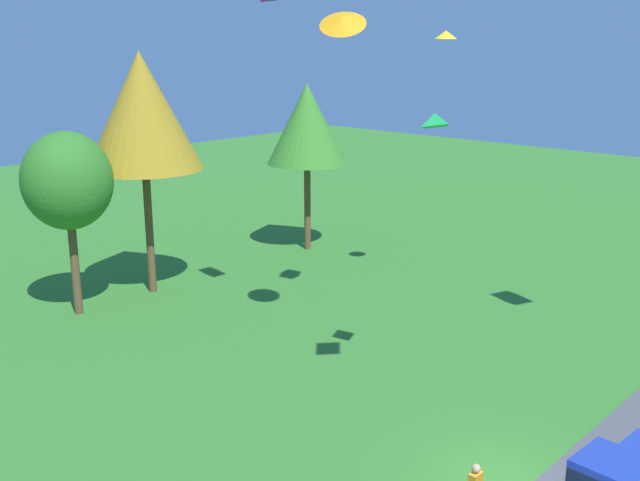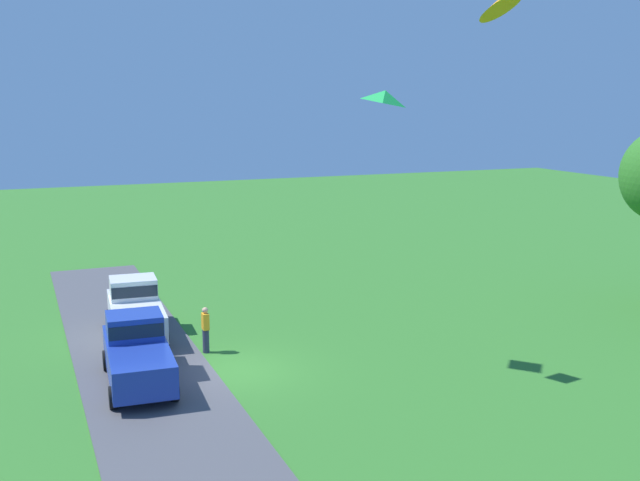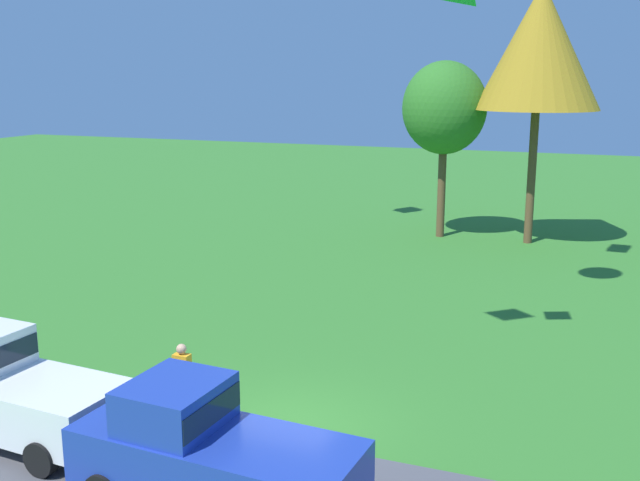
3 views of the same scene
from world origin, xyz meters
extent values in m
plane|color=#337528|center=(0.00, 0.00, 0.00)|extent=(120.00, 120.00, 0.00)
cube|color=white|center=(-5.02, -2.46, 0.90)|extent=(5.12, 2.25, 1.00)
cylinder|color=black|center=(-3.38, -3.48, 0.40)|extent=(0.70, 0.29, 0.68)
cylinder|color=black|center=(-3.26, -1.68, 0.40)|extent=(0.70, 0.29, 0.68)
cube|color=#1E389E|center=(0.14, -3.19, 0.90)|extent=(5.11, 2.20, 1.00)
cube|color=#1E389E|center=(-0.66, -3.14, 1.80)|extent=(1.60, 1.85, 0.80)
cube|color=#19232D|center=(-0.66, -3.14, 1.80)|extent=(1.63, 1.81, 0.44)
cylinder|color=black|center=(-1.50, -2.18, 0.40)|extent=(0.69, 0.28, 0.68)
cylinder|color=#2D334C|center=(-2.24, -0.39, 0.44)|extent=(0.24, 0.24, 0.88)
cube|color=orange|center=(-2.24, -0.39, 1.18)|extent=(0.36, 0.22, 0.60)
sphere|color=tan|center=(-2.24, -0.39, 1.60)|extent=(0.22, 0.22, 0.22)
cylinder|color=brown|center=(-1.11, 20.00, 2.08)|extent=(0.36, 0.36, 4.15)
ellipsoid|color=#2D7023|center=(-1.11, 20.00, 5.83)|extent=(3.74, 3.74, 4.11)
cylinder|color=brown|center=(2.79, 20.10, 2.90)|extent=(0.36, 0.36, 5.81)
cone|color=olive|center=(2.79, 20.10, 8.42)|extent=(5.22, 5.22, 5.22)
camera|label=1|loc=(-16.38, -8.40, 11.54)|focal=42.00mm
camera|label=2|loc=(23.49, -6.47, 9.07)|focal=42.00mm
camera|label=3|loc=(5.97, -13.30, 7.33)|focal=42.00mm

